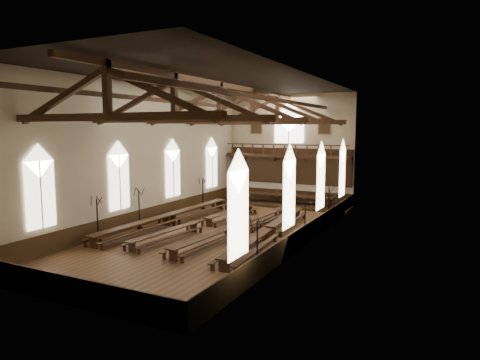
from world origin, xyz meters
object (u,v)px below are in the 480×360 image
Objects in this scene: candelabrum_right_mid at (305,227)px; candelabrum_right_near at (257,257)px; refectory_row_b at (202,222)px; refectory_row_a at (169,217)px; dais at (287,205)px; high_table at (287,196)px; refectory_row_c at (239,226)px; candelabrum_left_far at (203,199)px; candelabrum_left_near at (98,228)px; candelabrum_left_mid at (139,216)px; candelabrum_right_far at (329,211)px; refectory_row_d at (268,230)px.

candelabrum_right_near is at bearing -90.00° from candelabrum_right_mid.
candelabrum_right_mid is at bearing 5.11° from refectory_row_b.
refectory_row_a is 12.11m from candelabrum_right_near.
high_table reaches higher than dais.
refectory_row_a is at bearing 177.61° from refectory_row_c.
high_table reaches higher than refectory_row_b.
candelabrum_left_near is at bearing -90.00° from candelabrum_left_far.
dais is at bearing 115.97° from candelabrum_right_mid.
refectory_row_a is at bearing 61.76° from candelabrum_left_mid.
candelabrum_left_far is 11.10m from candelabrum_right_far.
refectory_row_c is 7.80m from candelabrum_right_near.
refectory_row_a is 5.96m from candelabrum_left_near.
candelabrum_left_far is at bearing 121.01° from refectory_row_b.
refectory_row_a is at bearing -114.20° from high_table.
candelabrum_left_near is at bearing 175.24° from candelabrum_right_near.
candelabrum_left_far is 1.09× the size of candelabrum_right_mid.
high_table is 2.98× the size of candelabrum_left_near.
refectory_row_d is 2.29m from candelabrum_right_mid.
refectory_row_d is 11.83m from dais.
dais is 1.35× the size of high_table.
refectory_row_b is 4.77× the size of candelabrum_left_mid.
candelabrum_right_mid is at bearing -64.03° from high_table.
candelabrum_right_mid is (11.10, 2.44, -0.12)m from candelabrum_left_mid.
refectory_row_b is 6.90m from candelabrum_left_near.
refectory_row_d is at bearing 9.49° from candelabrum_left_mid.
refectory_row_b is 5.54× the size of candelabrum_right_mid.
refectory_row_d is at bearing 108.33° from candelabrum_right_near.
refectory_row_a is 1.05× the size of refectory_row_c.
candelabrum_right_far is at bearing 35.86° from candelabrum_left_mid.
candelabrum_left_near is at bearing -90.00° from candelabrum_left_mid.
dais is (2.06, 11.14, -0.39)m from refectory_row_b.
refectory_row_c is 0.98× the size of refectory_row_d.
refectory_row_a reaches higher than refectory_row_b.
candelabrum_left_far reaches higher than refectory_row_c.
refectory_row_d is 9.15m from candelabrum_left_mid.
candelabrum_left_mid reaches higher than candelabrum_right_near.
high_table is 17.84m from candelabrum_left_near.
candelabrum_left_near is (-6.86, -5.62, 0.34)m from refectory_row_c.
candelabrum_left_far is at bearing -142.49° from dais.
candelabrum_left_far is (-1.07, 6.34, 0.24)m from refectory_row_a.
candelabrum_left_mid is 11.37m from candelabrum_right_mid.
refectory_row_d is 1.70× the size of high_table.
refectory_row_d is at bearing -37.16° from candelabrum_left_far.
high_table is 2.93× the size of candelabrum_left_mid.
candelabrum_right_far is (11.10, 8.02, -0.05)m from candelabrum_left_mid.
candelabrum_right_mid reaches higher than refectory_row_b.
refectory_row_c is at bearing -124.09° from candelabrum_right_far.
candelabrum_left_mid is at bearing -170.51° from refectory_row_d.
candelabrum_right_near reaches higher than high_table.
refectory_row_a is 5.16× the size of candelabrum_left_mid.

